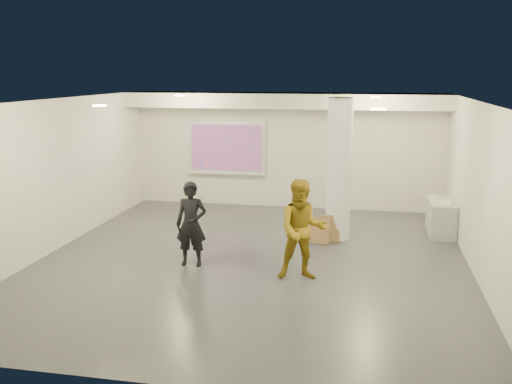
% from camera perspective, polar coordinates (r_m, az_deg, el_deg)
% --- Properties ---
extents(floor, '(8.00, 9.00, 0.01)m').
position_cam_1_polar(floor, '(10.90, -0.41, -6.87)').
color(floor, '#35383D').
rests_on(floor, ground).
extents(ceiling, '(8.00, 9.00, 0.01)m').
position_cam_1_polar(ceiling, '(10.33, -0.44, 9.08)').
color(ceiling, silver).
rests_on(ceiling, floor).
extents(wall_back, '(8.00, 0.01, 3.00)m').
position_cam_1_polar(wall_back, '(14.89, 3.07, 4.16)').
color(wall_back, silver).
rests_on(wall_back, floor).
extents(wall_front, '(8.00, 0.01, 3.00)m').
position_cam_1_polar(wall_front, '(6.31, -8.73, -6.86)').
color(wall_front, silver).
rests_on(wall_front, floor).
extents(wall_left, '(0.01, 9.00, 3.00)m').
position_cam_1_polar(wall_left, '(11.96, -19.55, 1.55)').
color(wall_left, silver).
rests_on(wall_left, floor).
extents(wall_right, '(0.01, 9.00, 3.00)m').
position_cam_1_polar(wall_right, '(10.48, 21.53, 0.01)').
color(wall_right, silver).
rests_on(wall_right, floor).
extents(soffit_band, '(8.00, 1.10, 0.36)m').
position_cam_1_polar(soffit_band, '(14.22, 2.81, 9.14)').
color(soffit_band, silver).
rests_on(soffit_band, ceiling).
extents(downlight_nw, '(0.22, 0.22, 0.02)m').
position_cam_1_polar(downlight_nw, '(13.32, -7.66, 9.54)').
color(downlight_nw, '#FFEC80').
rests_on(downlight_nw, ceiling).
extents(downlight_ne, '(0.22, 0.22, 0.02)m').
position_cam_1_polar(downlight_ne, '(12.62, 11.89, 9.27)').
color(downlight_ne, '#FFEC80').
rests_on(downlight_ne, ceiling).
extents(downlight_sw, '(0.22, 0.22, 0.02)m').
position_cam_1_polar(downlight_sw, '(9.62, -15.39, 8.33)').
color(downlight_sw, '#FFEC80').
rests_on(downlight_sw, ceiling).
extents(downlight_se, '(0.22, 0.22, 0.02)m').
position_cam_1_polar(downlight_se, '(8.62, 12.10, 8.11)').
color(downlight_se, '#FFEC80').
rests_on(downlight_se, ceiling).
extents(column, '(0.52, 0.52, 3.00)m').
position_cam_1_polar(column, '(12.09, 8.30, 2.22)').
color(column, white).
rests_on(column, floor).
extents(projection_screen, '(2.10, 0.13, 1.42)m').
position_cam_1_polar(projection_screen, '(15.15, -2.97, 4.40)').
color(projection_screen, silver).
rests_on(projection_screen, wall_back).
extents(credenza, '(0.53, 1.27, 0.74)m').
position_cam_1_polar(credenza, '(13.19, 18.02, -2.44)').
color(credenza, '#9B9FA1').
rests_on(credenza, floor).
extents(papers_stack, '(0.34, 0.39, 0.02)m').
position_cam_1_polar(papers_stack, '(12.87, 18.37, -1.06)').
color(papers_stack, silver).
rests_on(papers_stack, credenza).
extents(cardboard_back, '(0.51, 0.24, 0.54)m').
position_cam_1_polar(cardboard_back, '(11.97, 6.20, -3.87)').
color(cardboard_back, olive).
rests_on(cardboard_back, floor).
extents(cardboard_front, '(0.53, 0.28, 0.57)m').
position_cam_1_polar(cardboard_front, '(12.08, 7.13, -3.66)').
color(cardboard_front, olive).
rests_on(cardboard_front, floor).
extents(woman, '(0.59, 0.40, 1.57)m').
position_cam_1_polar(woman, '(10.51, -6.49, -3.21)').
color(woman, black).
rests_on(woman, floor).
extents(man, '(0.96, 0.81, 1.74)m').
position_cam_1_polar(man, '(9.77, 4.65, -3.79)').
color(man, olive).
rests_on(man, floor).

